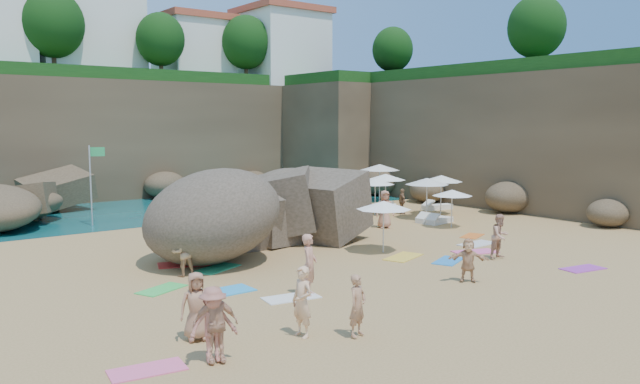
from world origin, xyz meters
TOP-DOWN VIEW (x-y plane):
  - ground at (0.00, 0.00)m, footprint 120.00×120.00m
  - seawater at (0.00, 30.00)m, footprint 120.00×120.00m
  - cliff_back at (2.00, 25.00)m, footprint 44.00×8.00m
  - cliff_right at (19.00, 8.00)m, footprint 8.00×30.00m
  - cliff_corner at (17.00, 20.00)m, footprint 10.00×12.00m
  - clifftop_buildings at (2.96, 25.79)m, footprint 28.48×9.48m
  - clifftop_trees at (4.78, 19.52)m, footprint 35.60×23.82m
  - rock_outcrop at (-0.86, 3.76)m, footprint 10.05×8.82m
  - flag_pole at (-5.49, 12.07)m, footprint 0.77×0.33m
  - parasol_0 at (3.59, 3.75)m, footprint 2.63×2.63m
  - parasol_1 at (2.74, 6.95)m, footprint 2.50×2.50m
  - parasol_2 at (12.46, 10.26)m, footprint 2.60×2.60m
  - parasol_3 at (9.46, 3.28)m, footprint 2.35×2.35m
  - parasol_4 at (11.23, 3.85)m, footprint 2.36×2.36m
  - parasol_5 at (8.26, 6.08)m, footprint 2.18×2.18m
  - parasol_6 at (2.22, 6.45)m, footprint 2.45×2.45m
  - parasol_7 at (9.67, 6.73)m, footprint 2.33×2.33m
  - parasol_8 at (8.42, 0.63)m, footprint 1.99×1.99m
  - parasol_9 at (1.66, -1.65)m, footprint 2.20×2.20m
  - lounger_0 at (2.25, 8.83)m, footprint 1.59×1.33m
  - lounger_1 at (5.18, 6.45)m, footprint 1.75×0.89m
  - lounger_2 at (10.34, 7.05)m, footprint 1.71×1.53m
  - lounger_3 at (8.82, 2.40)m, footprint 1.76×0.64m
  - lounger_4 at (12.62, 5.37)m, footprint 1.98×0.93m
  - lounger_5 at (8.91, 1.84)m, footprint 1.80×0.83m
  - towel_0 at (-6.38, -3.03)m, footprint 1.94×0.98m
  - towel_1 at (-10.57, -7.45)m, footprint 1.67×1.00m
  - towel_3 at (-5.05, -0.15)m, footprint 1.97×1.52m
  - towel_5 at (-5.05, -4.83)m, footprint 1.79×1.10m
  - towel_6 at (5.35, -8.11)m, footprint 1.71×1.07m
  - towel_7 at (-5.66, 1.16)m, footprint 2.16×1.58m
  - towel_8 at (2.50, -4.35)m, footprint 1.80×1.37m
  - towel_9 at (4.59, -3.92)m, footprint 1.96×1.42m
  - towel_10 at (7.33, -1.56)m, footprint 1.62×1.22m
  - towel_11 at (-7.74, -1.59)m, footprint 1.77×1.35m
  - towel_12 at (1.61, -2.85)m, footprint 2.00×1.44m
  - towel_13 at (6.00, -2.92)m, footprint 1.85×0.99m
  - person_stand_0 at (-4.44, -4.92)m, footprint 0.81×0.80m
  - person_stand_1 at (-6.43, -0.40)m, footprint 0.89×0.76m
  - person_stand_2 at (1.40, 5.83)m, footprint 1.07×0.63m
  - person_stand_3 at (9.70, 5.38)m, footprint 0.67×0.92m
  - person_stand_4 at (5.66, 2.53)m, footprint 1.04×0.86m
  - person_stand_5 at (-1.69, 6.47)m, footprint 1.54×0.84m
  - person_stand_6 at (-6.74, -7.74)m, footprint 0.46×0.67m
  - person_lie_0 at (-9.26, -7.94)m, footprint 1.32×1.81m
  - person_lie_1 at (-9.21, -7.94)m, footprint 1.45×1.90m
  - person_lie_2 at (-8.91, -6.42)m, footprint 1.22×1.80m
  - person_lie_3 at (0.64, -6.79)m, footprint 1.93×1.93m
  - person_lie_4 at (-5.68, -8.58)m, footprint 0.97×1.62m
  - person_lie_5 at (4.35, -5.28)m, footprint 0.90×1.73m

SIDE VIEW (x-z plane):
  - ground at x=0.00m, z-range 0.00..0.00m
  - rock_outcrop at x=-0.86m, z-range -1.68..1.68m
  - seawater at x=0.00m, z-range 0.00..0.00m
  - towel_10 at x=7.33m, z-range 0.00..0.03m
  - towel_1 at x=-10.57m, z-range 0.00..0.03m
  - towel_11 at x=-7.74m, z-range 0.00..0.03m
  - towel_6 at x=5.35m, z-range 0.00..0.03m
  - towel_8 at x=2.50m, z-range 0.00..0.03m
  - towel_5 at x=-5.05m, z-range 0.00..0.03m
  - towel_9 at x=4.59m, z-range 0.00..0.03m
  - towel_3 at x=-5.05m, z-range 0.00..0.03m
  - towel_12 at x=1.61m, z-range 0.00..0.03m
  - towel_13 at x=6.00m, z-range 0.00..0.03m
  - towel_0 at x=-6.38m, z-range 0.00..0.03m
  - towel_7 at x=-5.66m, z-range 0.00..0.03m
  - lounger_0 at x=2.25m, z-range 0.00..0.24m
  - lounger_1 at x=5.18m, z-range 0.00..0.26m
  - lounger_2 at x=10.34m, z-range 0.00..0.27m
  - lounger_5 at x=8.91m, z-range 0.00..0.27m
  - lounger_3 at x=8.82m, z-range 0.00..0.27m
  - lounger_4 at x=12.62m, z-range 0.00..0.30m
  - person_lie_4 at x=-5.68m, z-range 0.00..0.36m
  - person_lie_3 at x=0.64m, z-range 0.00..0.38m
  - person_lie_1 at x=-9.21m, z-range 0.00..0.41m
  - person_lie_2 at x=-8.91m, z-range 0.00..0.44m
  - person_lie_0 at x=-9.26m, z-range 0.00..0.45m
  - person_lie_5 at x=4.35m, z-range 0.00..0.64m
  - person_stand_3 at x=9.70m, z-range 0.00..1.45m
  - person_stand_2 at x=1.40m, z-range 0.00..1.55m
  - person_stand_5 at x=-1.69m, z-range 0.00..1.59m
  - person_stand_1 at x=-6.43m, z-range 0.00..1.63m
  - person_stand_6 at x=-6.74m, z-range 0.00..1.75m
  - person_stand_4 at x=5.66m, z-range 0.00..1.87m
  - person_stand_0 at x=-4.44m, z-range 0.00..1.89m
  - parasol_8 at x=8.42m, z-range 0.79..2.67m
  - parasol_5 at x=8.26m, z-range 0.86..2.92m
  - parasol_9 at x=1.66m, z-range 0.87..2.95m
  - parasol_7 at x=9.67m, z-range 0.92..3.12m
  - parasol_3 at x=9.46m, z-range 0.93..3.15m
  - parasol_4 at x=11.23m, z-range 0.93..3.17m
  - parasol_6 at x=2.22m, z-range 0.97..3.29m
  - parasol_1 at x=2.74m, z-range 0.99..3.35m
  - parasol_2 at x=12.46m, z-range 1.03..3.49m
  - parasol_0 at x=3.59m, z-range 1.04..3.52m
  - flag_pole at x=-5.49m, z-range 0.56..4.61m
  - cliff_back at x=2.00m, z-range 0.00..8.00m
  - cliff_right at x=19.00m, z-range 0.00..8.00m
  - cliff_corner at x=17.00m, z-range 0.00..8.00m
  - clifftop_buildings at x=2.96m, z-range 7.74..14.74m
  - clifftop_trees at x=4.78m, z-range 9.06..13.46m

